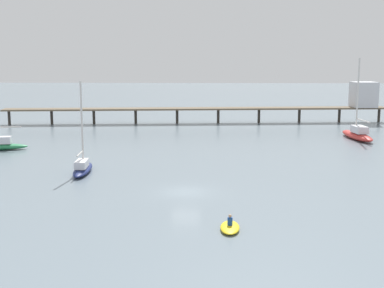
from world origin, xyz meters
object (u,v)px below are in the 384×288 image
object	(u,v)px
sailboat_navy	(83,167)
dinghy_yellow	(230,227)
pier	(284,102)
sailboat_red	(357,134)

from	to	relation	value
sailboat_navy	dinghy_yellow	bearing A→B (deg)	-49.99
sailboat_navy	pier	bearing A→B (deg)	57.98
sailboat_red	pier	bearing A→B (deg)	112.61
sailboat_navy	dinghy_yellow	size ratio (longest dim) A/B	3.15
pier	sailboat_navy	bearing A→B (deg)	-122.02
pier	sailboat_red	xyz separation A→B (m)	(8.18, -19.65, -3.09)
pier	sailboat_red	size ratio (longest dim) A/B	5.89
sailboat_red	dinghy_yellow	distance (m)	46.41
sailboat_navy	sailboat_red	bearing A→B (deg)	34.02
pier	sailboat_navy	size ratio (longest dim) A/B	7.29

